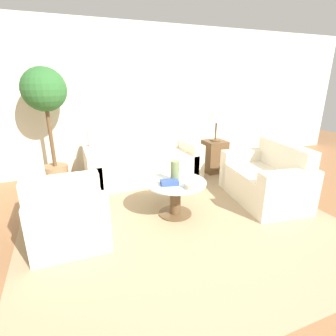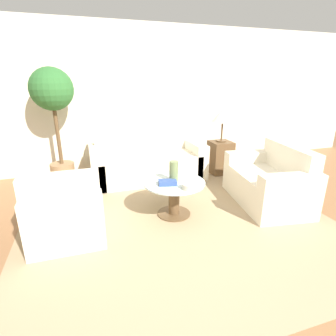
{
  "view_description": "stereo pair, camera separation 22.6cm",
  "coord_description": "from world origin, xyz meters",
  "px_view_note": "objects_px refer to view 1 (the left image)",
  "views": [
    {
      "loc": [
        -1.21,
        -1.94,
        1.66
      ],
      "look_at": [
        -0.01,
        1.08,
        0.55
      ],
      "focal_mm": 28.0,
      "sensor_mm": 36.0,
      "label": 1
    },
    {
      "loc": [
        -0.99,
        -2.02,
        1.66
      ],
      "look_at": [
        -0.01,
        1.08,
        0.55
      ],
      "focal_mm": 28.0,
      "sensor_mm": 36.0,
      "label": 2
    }
  ],
  "objects_px": {
    "loveseat": "(267,181)",
    "armchair": "(64,215)",
    "vase": "(175,171)",
    "table_lamp": "(217,115)",
    "potted_plant": "(46,103)",
    "coffee_table": "(175,193)",
    "sofa_main": "(143,163)",
    "book_stack": "(170,182)",
    "bowl": "(192,186)"
  },
  "relations": [
    {
      "from": "vase",
      "to": "book_stack",
      "type": "height_order",
      "value": "vase"
    },
    {
      "from": "sofa_main",
      "to": "book_stack",
      "type": "bearing_deg",
      "value": -93.71
    },
    {
      "from": "book_stack",
      "to": "potted_plant",
      "type": "bearing_deg",
      "value": 138.21
    },
    {
      "from": "sofa_main",
      "to": "armchair",
      "type": "bearing_deg",
      "value": -131.89
    },
    {
      "from": "potted_plant",
      "to": "table_lamp",
      "type": "bearing_deg",
      "value": -8.66
    },
    {
      "from": "sofa_main",
      "to": "coffee_table",
      "type": "relative_size",
      "value": 2.47
    },
    {
      "from": "sofa_main",
      "to": "potted_plant",
      "type": "bearing_deg",
      "value": 169.64
    },
    {
      "from": "coffee_table",
      "to": "bowl",
      "type": "height_order",
      "value": "bowl"
    },
    {
      "from": "potted_plant",
      "to": "vase",
      "type": "distance_m",
      "value": 2.29
    },
    {
      "from": "table_lamp",
      "to": "vase",
      "type": "bearing_deg",
      "value": -137.07
    },
    {
      "from": "coffee_table",
      "to": "potted_plant",
      "type": "distance_m",
      "value": 2.41
    },
    {
      "from": "coffee_table",
      "to": "vase",
      "type": "bearing_deg",
      "value": 92.15
    },
    {
      "from": "table_lamp",
      "to": "bowl",
      "type": "height_order",
      "value": "table_lamp"
    },
    {
      "from": "sofa_main",
      "to": "bowl",
      "type": "height_order",
      "value": "sofa_main"
    },
    {
      "from": "vase",
      "to": "loveseat",
      "type": "bearing_deg",
      "value": -3.49
    },
    {
      "from": "coffee_table",
      "to": "potted_plant",
      "type": "relative_size",
      "value": 0.42
    },
    {
      "from": "loveseat",
      "to": "book_stack",
      "type": "height_order",
      "value": "loveseat"
    },
    {
      "from": "sofa_main",
      "to": "potted_plant",
      "type": "distance_m",
      "value": 1.76
    },
    {
      "from": "sofa_main",
      "to": "book_stack",
      "type": "relative_size",
      "value": 8.06
    },
    {
      "from": "loveseat",
      "to": "armchair",
      "type": "bearing_deg",
      "value": -82.04
    },
    {
      "from": "armchair",
      "to": "bowl",
      "type": "distance_m",
      "value": 1.44
    },
    {
      "from": "sofa_main",
      "to": "book_stack",
      "type": "distance_m",
      "value": 1.49
    },
    {
      "from": "bowl",
      "to": "book_stack",
      "type": "bearing_deg",
      "value": 134.73
    },
    {
      "from": "table_lamp",
      "to": "armchair",
      "type": "bearing_deg",
      "value": -153.79
    },
    {
      "from": "coffee_table",
      "to": "bowl",
      "type": "xyz_separation_m",
      "value": [
        0.09,
        -0.26,
        0.19
      ]
    },
    {
      "from": "coffee_table",
      "to": "table_lamp",
      "type": "xyz_separation_m",
      "value": [
        1.33,
        1.25,
        0.76
      ]
    },
    {
      "from": "armchair",
      "to": "coffee_table",
      "type": "bearing_deg",
      "value": -87.68
    },
    {
      "from": "armchair",
      "to": "coffee_table",
      "type": "height_order",
      "value": "armchair"
    },
    {
      "from": "table_lamp",
      "to": "book_stack",
      "type": "relative_size",
      "value": 2.49
    },
    {
      "from": "armchair",
      "to": "table_lamp",
      "type": "distance_m",
      "value": 3.05
    },
    {
      "from": "table_lamp",
      "to": "bowl",
      "type": "xyz_separation_m",
      "value": [
        -1.23,
        -1.51,
        -0.56
      ]
    },
    {
      "from": "sofa_main",
      "to": "vase",
      "type": "height_order",
      "value": "sofa_main"
    },
    {
      "from": "table_lamp",
      "to": "vase",
      "type": "relative_size",
      "value": 2.28
    },
    {
      "from": "potted_plant",
      "to": "bowl",
      "type": "xyz_separation_m",
      "value": [
        1.51,
        -1.93,
        -0.83
      ]
    },
    {
      "from": "loveseat",
      "to": "bowl",
      "type": "relative_size",
      "value": 7.52
    },
    {
      "from": "coffee_table",
      "to": "book_stack",
      "type": "bearing_deg",
      "value": -149.89
    },
    {
      "from": "armchair",
      "to": "coffee_table",
      "type": "xyz_separation_m",
      "value": [
        1.32,
        0.05,
        0.01
      ]
    },
    {
      "from": "armchair",
      "to": "bowl",
      "type": "bearing_deg",
      "value": -98.31
    },
    {
      "from": "loveseat",
      "to": "potted_plant",
      "type": "relative_size",
      "value": 0.73
    },
    {
      "from": "sofa_main",
      "to": "potted_plant",
      "type": "relative_size",
      "value": 1.04
    },
    {
      "from": "armchair",
      "to": "vase",
      "type": "bearing_deg",
      "value": -86.85
    },
    {
      "from": "armchair",
      "to": "coffee_table",
      "type": "distance_m",
      "value": 1.32
    },
    {
      "from": "loveseat",
      "to": "book_stack",
      "type": "distance_m",
      "value": 1.51
    },
    {
      "from": "loveseat",
      "to": "vase",
      "type": "height_order",
      "value": "loveseat"
    },
    {
      "from": "vase",
      "to": "book_stack",
      "type": "xyz_separation_m",
      "value": [
        -0.1,
        -0.08,
        -0.1
      ]
    },
    {
      "from": "coffee_table",
      "to": "vase",
      "type": "xyz_separation_m",
      "value": [
        -0.0,
        0.02,
        0.29
      ]
    },
    {
      "from": "table_lamp",
      "to": "sofa_main",
      "type": "bearing_deg",
      "value": 173.15
    },
    {
      "from": "bowl",
      "to": "sofa_main",
      "type": "bearing_deg",
      "value": 93.52
    },
    {
      "from": "table_lamp",
      "to": "bowl",
      "type": "distance_m",
      "value": 2.03
    },
    {
      "from": "armchair",
      "to": "table_lamp",
      "type": "xyz_separation_m",
      "value": [
        2.64,
        1.3,
        0.76
      ]
    }
  ]
}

